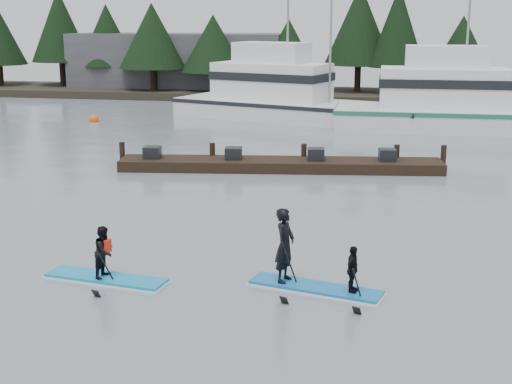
% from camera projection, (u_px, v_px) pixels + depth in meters
% --- Properties ---
extents(ground, '(160.00, 160.00, 0.00)m').
position_uv_depth(ground, '(207.00, 299.00, 16.49)').
color(ground, slate).
rests_on(ground, ground).
extents(far_shore, '(70.00, 8.00, 0.60)m').
position_uv_depth(far_shore, '(342.00, 95.00, 56.45)').
color(far_shore, '#2D281E').
rests_on(far_shore, ground).
extents(treeline, '(60.00, 4.00, 8.00)m').
position_uv_depth(treeline, '(342.00, 99.00, 56.52)').
color(treeline, black).
rests_on(treeline, ground).
extents(waterfront_building, '(18.00, 6.00, 5.00)m').
position_uv_depth(waterfront_building, '(179.00, 64.00, 60.42)').
color(waterfront_building, '#4C4C51').
rests_on(waterfront_building, ground).
extents(fishing_boat_large, '(16.72, 9.28, 9.27)m').
position_uv_depth(fishing_boat_large, '(291.00, 109.00, 45.18)').
color(fishing_boat_large, silver).
rests_on(fishing_boat_large, ground).
extents(fishing_boat_medium, '(15.99, 4.75, 9.28)m').
position_uv_depth(fishing_boat_medium, '(468.00, 119.00, 40.87)').
color(fishing_boat_medium, silver).
rests_on(fishing_boat_medium, ground).
extents(floating_dock, '(13.78, 3.66, 0.46)m').
position_uv_depth(floating_dock, '(280.00, 165.00, 30.31)').
color(floating_dock, black).
rests_on(floating_dock, ground).
extents(buoy_a, '(0.59, 0.59, 0.59)m').
position_uv_depth(buoy_a, '(94.00, 122.00, 44.36)').
color(buoy_a, '#FF560C').
rests_on(buoy_a, ground).
extents(paddleboard_solo, '(3.17, 1.29, 1.86)m').
position_uv_depth(paddleboard_solo, '(105.00, 262.00, 17.51)').
color(paddleboard_solo, '#1380B9').
rests_on(paddleboard_solo, ground).
extents(paddleboard_duo, '(3.28, 1.62, 2.45)m').
position_uv_depth(paddleboard_duo, '(306.00, 261.00, 16.94)').
color(paddleboard_duo, '#1268A9').
rests_on(paddleboard_duo, ground).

